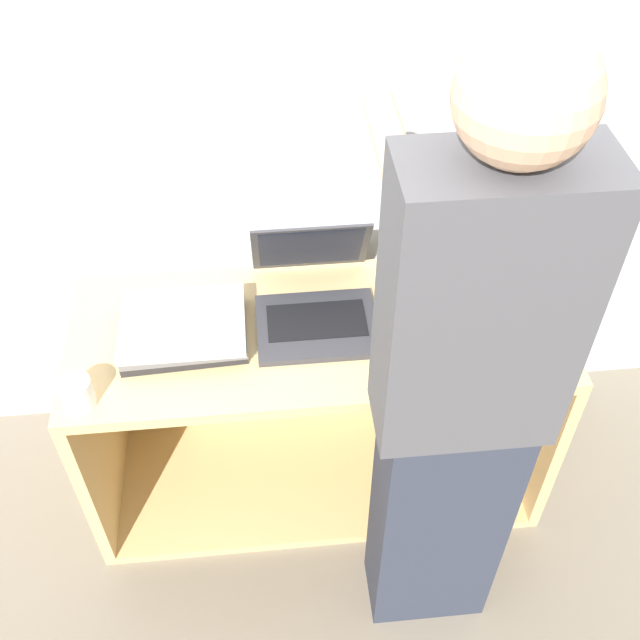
% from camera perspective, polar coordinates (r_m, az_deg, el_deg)
% --- Properties ---
extents(ground_plane, '(12.00, 12.00, 0.00)m').
position_cam_1_polar(ground_plane, '(2.59, 0.46, -16.79)').
color(ground_plane, '#756B5B').
extents(wall_back, '(8.00, 0.05, 2.40)m').
position_cam_1_polar(wall_back, '(2.18, -1.28, 15.35)').
color(wall_back, silver).
rests_on(wall_back, ground_plane).
extents(cart, '(1.44, 0.57, 0.74)m').
position_cam_1_polar(cart, '(2.48, -0.36, -5.38)').
color(cart, tan).
rests_on(cart, ground_plane).
extents(laptop_open, '(0.35, 0.40, 0.26)m').
position_cam_1_polar(laptop_open, '(2.17, -0.39, 1.58)').
color(laptop_open, '#333338').
rests_on(laptop_open, cart).
extents(laptop_stack_left, '(0.36, 0.29, 0.08)m').
position_cam_1_polar(laptop_stack_left, '(2.14, -10.37, -0.57)').
color(laptop_stack_left, '#232326').
rests_on(laptop_stack_left, cart).
extents(laptop_stack_right, '(0.37, 0.29, 0.15)m').
position_cam_1_polar(laptop_stack_right, '(2.16, 9.78, 1.52)').
color(laptop_stack_right, gray).
rests_on(laptop_stack_right, cart).
extents(person, '(0.40, 0.54, 1.82)m').
position_cam_1_polar(person, '(1.76, 10.63, -6.19)').
color(person, '#2D3342').
rests_on(person, ground_plane).
extents(mug, '(0.09, 0.09, 0.09)m').
position_cam_1_polar(mug, '(2.04, -18.05, -5.32)').
color(mug, white).
rests_on(mug, cart).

